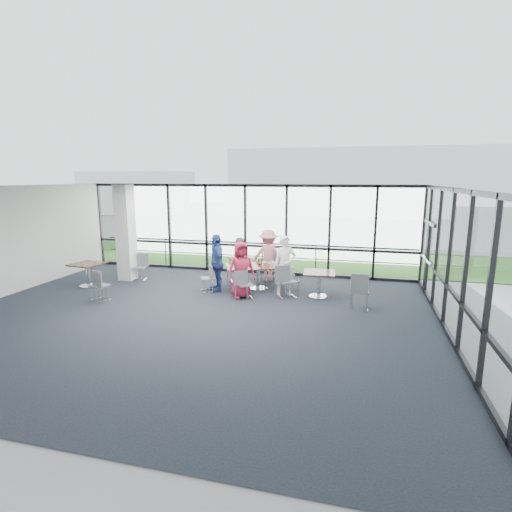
% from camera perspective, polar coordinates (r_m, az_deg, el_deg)
% --- Properties ---
extents(floor, '(12.00, 10.00, 0.02)m').
position_cam_1_polar(floor, '(10.20, -9.37, -8.69)').
color(floor, black).
rests_on(floor, ground).
extents(ceiling, '(12.00, 10.00, 0.04)m').
position_cam_1_polar(ceiling, '(9.60, -9.98, 9.64)').
color(ceiling, white).
rests_on(ceiling, ground).
extents(wall_front, '(12.00, 0.10, 3.20)m').
position_cam_1_polar(wall_front, '(5.75, -30.67, -8.98)').
color(wall_front, silver).
rests_on(wall_front, ground).
extents(curtain_wall_back, '(12.00, 0.10, 3.20)m').
position_cam_1_polar(curtain_wall_back, '(14.42, -1.54, 3.88)').
color(curtain_wall_back, white).
rests_on(curtain_wall_back, ground).
extents(curtain_wall_right, '(0.10, 10.00, 3.20)m').
position_cam_1_polar(curtain_wall_right, '(9.16, 27.06, -1.58)').
color(curtain_wall_right, white).
rests_on(curtain_wall_right, ground).
extents(exit_door, '(0.12, 1.60, 2.10)m').
position_cam_1_polar(exit_door, '(12.88, 23.37, -0.40)').
color(exit_door, black).
rests_on(exit_door, ground).
extents(structural_column, '(0.50, 0.50, 3.20)m').
position_cam_1_polar(structural_column, '(14.09, -18.11, 3.16)').
color(structural_column, white).
rests_on(structural_column, ground).
extents(apron, '(80.00, 70.00, 0.02)m').
position_cam_1_polar(apron, '(19.47, 2.56, 0.95)').
color(apron, slate).
rests_on(apron, ground).
extents(grass_strip, '(80.00, 5.00, 0.01)m').
position_cam_1_polar(grass_strip, '(17.54, 1.20, -0.08)').
color(grass_strip, '#27541F').
rests_on(grass_strip, ground).
extents(hangar_main, '(24.00, 10.00, 6.00)m').
position_cam_1_polar(hangar_main, '(40.75, 14.83, 10.19)').
color(hangar_main, white).
rests_on(hangar_main, ground).
extents(hangar_aux, '(10.00, 6.00, 4.00)m').
position_cam_1_polar(hangar_aux, '(42.83, -16.52, 8.79)').
color(hangar_aux, white).
rests_on(hangar_aux, ground).
extents(guard_rail, '(12.00, 0.06, 0.06)m').
position_cam_1_polar(guard_rail, '(15.17, -0.89, 0.03)').
color(guard_rail, '#2D2D33').
rests_on(guard_rail, ground).
extents(main_table, '(2.25, 1.77, 0.75)m').
position_cam_1_polar(main_table, '(12.40, 0.35, -1.87)').
color(main_table, black).
rests_on(main_table, ground).
extents(side_table_left, '(1.00, 1.00, 0.75)m').
position_cam_1_polar(side_table_left, '(13.76, -22.94, -1.43)').
color(side_table_left, black).
rests_on(side_table_left, ground).
extents(side_table_right, '(0.95, 0.95, 0.75)m').
position_cam_1_polar(side_table_right, '(11.68, 9.01, -2.79)').
color(side_table_right, black).
rests_on(side_table_right, ground).
extents(diner_near_left, '(0.96, 0.88, 1.64)m').
position_cam_1_polar(diner_near_left, '(11.47, -2.13, -1.98)').
color(diner_near_left, '#AB1F3A').
rests_on(diner_near_left, ground).
extents(diner_near_right, '(0.77, 0.67, 1.78)m').
position_cam_1_polar(diner_near_right, '(11.73, 4.15, -1.37)').
color(diner_near_right, white).
rests_on(diner_near_right, ground).
extents(diner_far_left, '(0.85, 0.69, 1.51)m').
position_cam_1_polar(diner_far_left, '(13.11, -2.47, -0.61)').
color(diner_far_left, slate).
rests_on(diner_far_left, ground).
extents(diner_far_right, '(1.21, 0.80, 1.73)m').
position_cam_1_polar(diner_far_right, '(13.29, 1.78, 0.04)').
color(diner_far_right, '#CE7781').
rests_on(diner_far_right, ground).
extents(diner_end, '(1.03, 1.17, 1.75)m').
position_cam_1_polar(diner_end, '(12.21, -5.62, -0.95)').
color(diner_end, '#2D468E').
rests_on(diner_end, ground).
extents(chair_main_nl, '(0.55, 0.55, 0.83)m').
position_cam_1_polar(chair_main_nl, '(11.44, -1.48, -4.11)').
color(chair_main_nl, slate).
rests_on(chair_main_nl, ground).
extents(chair_main_nr, '(0.65, 0.65, 0.95)m').
position_cam_1_polar(chair_main_nr, '(11.58, 4.50, -3.64)').
color(chair_main_nr, slate).
rests_on(chair_main_nr, ground).
extents(chair_main_fl, '(0.57, 0.57, 0.88)m').
position_cam_1_polar(chair_main_fl, '(13.35, -2.73, -1.77)').
color(chair_main_fl, slate).
rests_on(chair_main_fl, ground).
extents(chair_main_fr, '(0.60, 0.60, 0.95)m').
position_cam_1_polar(chair_main_fr, '(13.51, 2.20, -1.46)').
color(chair_main_fr, slate).
rests_on(chair_main_fr, ground).
extents(chair_main_end, '(0.55, 0.55, 0.81)m').
position_cam_1_polar(chair_main_end, '(12.26, -6.94, -3.18)').
color(chair_main_end, slate).
rests_on(chair_main_end, ground).
extents(chair_spare_la, '(0.56, 0.56, 0.88)m').
position_cam_1_polar(chair_spare_la, '(12.08, -21.44, -3.95)').
color(chair_spare_la, slate).
rests_on(chair_spare_la, ground).
extents(chair_spare_lb, '(0.51, 0.51, 0.87)m').
position_cam_1_polar(chair_spare_lb, '(14.07, -16.35, -1.59)').
color(chair_spare_lb, slate).
rests_on(chair_spare_lb, ground).
extents(chair_spare_r, '(0.50, 0.50, 0.97)m').
position_cam_1_polar(chair_spare_r, '(10.90, 14.57, -4.86)').
color(chair_spare_r, slate).
rests_on(chair_spare_r, ground).
extents(plate_nl, '(0.24, 0.24, 0.01)m').
position_cam_1_polar(plate_nl, '(12.00, -1.81, -1.69)').
color(plate_nl, white).
rests_on(plate_nl, main_table).
extents(plate_nr, '(0.24, 0.24, 0.01)m').
position_cam_1_polar(plate_nr, '(12.15, 3.52, -1.56)').
color(plate_nr, white).
rests_on(plate_nr, main_table).
extents(plate_fl, '(0.25, 0.25, 0.01)m').
position_cam_1_polar(plate_fl, '(12.63, -1.93, -1.05)').
color(plate_fl, white).
rests_on(plate_fl, main_table).
extents(plate_fr, '(0.27, 0.27, 0.01)m').
position_cam_1_polar(plate_fr, '(12.75, 2.32, -0.93)').
color(plate_fr, white).
rests_on(plate_fr, main_table).
extents(plate_end, '(0.25, 0.25, 0.01)m').
position_cam_1_polar(plate_end, '(12.26, -3.64, -1.44)').
color(plate_end, white).
rests_on(plate_end, main_table).
extents(tumbler_a, '(0.07, 0.07, 0.15)m').
position_cam_1_polar(tumbler_a, '(12.07, -0.82, -1.30)').
color(tumbler_a, white).
rests_on(tumbler_a, main_table).
extents(tumbler_b, '(0.07, 0.07, 0.14)m').
position_cam_1_polar(tumbler_b, '(12.24, 2.13, -1.14)').
color(tumbler_b, white).
rests_on(tumbler_b, main_table).
extents(tumbler_c, '(0.07, 0.07, 0.14)m').
position_cam_1_polar(tumbler_c, '(12.56, 0.66, -0.81)').
color(tumbler_c, white).
rests_on(tumbler_c, main_table).
extents(tumbler_d, '(0.07, 0.07, 0.14)m').
position_cam_1_polar(tumbler_d, '(12.16, -2.83, -1.23)').
color(tumbler_d, white).
rests_on(tumbler_d, main_table).
extents(menu_a, '(0.35, 0.37, 0.00)m').
position_cam_1_polar(menu_a, '(11.91, -0.19, -1.82)').
color(menu_a, silver).
rests_on(menu_a, main_table).
extents(menu_b, '(0.35, 0.27, 0.00)m').
position_cam_1_polar(menu_b, '(12.22, 4.50, -1.52)').
color(menu_b, silver).
rests_on(menu_b, main_table).
extents(menu_c, '(0.30, 0.33, 0.00)m').
position_cam_1_polar(menu_c, '(12.80, 0.93, -0.90)').
color(menu_c, silver).
rests_on(menu_c, main_table).
extents(condiment_caddy, '(0.10, 0.07, 0.04)m').
position_cam_1_polar(condiment_caddy, '(12.41, 0.64, -1.21)').
color(condiment_caddy, black).
rests_on(condiment_caddy, main_table).
extents(ketchup_bottle, '(0.06, 0.06, 0.18)m').
position_cam_1_polar(ketchup_bottle, '(12.45, 0.39, -0.83)').
color(ketchup_bottle, '#B81C0A').
rests_on(ketchup_bottle, main_table).
extents(green_bottle, '(0.05, 0.05, 0.20)m').
position_cam_1_polar(green_bottle, '(12.37, 0.80, -0.87)').
color(green_bottle, '#1C682F').
rests_on(green_bottle, main_table).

